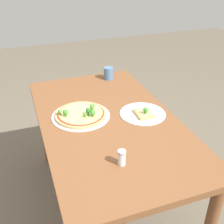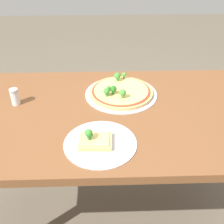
% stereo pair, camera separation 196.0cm
% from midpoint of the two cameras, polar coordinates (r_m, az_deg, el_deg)
% --- Properties ---
extents(ground_plane, '(8.00, 8.00, 0.00)m').
position_cam_midpoint_polar(ground_plane, '(1.63, 30.50, -39.54)').
color(ground_plane, brown).
extents(dining_table, '(1.33, 0.76, 0.70)m').
position_cam_midpoint_polar(dining_table, '(1.11, 40.88, -28.82)').
color(dining_table, brown).
rests_on(dining_table, ground_plane).
extents(pizza_tray_whole, '(0.34, 0.34, 0.07)m').
position_cam_midpoint_polar(pizza_tray_whole, '(1.13, 42.17, -19.03)').
color(pizza_tray_whole, silver).
rests_on(pizza_tray_whole, dining_table).
extents(pizza_tray_slice, '(0.27, 0.27, 0.06)m').
position_cam_midpoint_polar(pizza_tray_slice, '(0.99, 51.13, -35.62)').
color(pizza_tray_slice, silver).
rests_on(pizza_tray_slice, dining_table).
extents(condiment_shaker, '(0.04, 0.04, 0.08)m').
position_cam_midpoint_polar(condiment_shaker, '(0.85, 19.17, -27.85)').
color(condiment_shaker, silver).
rests_on(condiment_shaker, dining_table).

